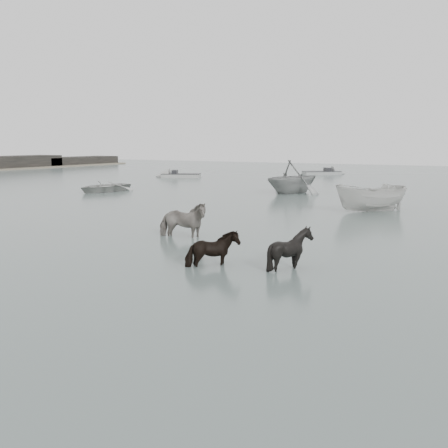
% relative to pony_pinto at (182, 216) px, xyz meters
% --- Properties ---
extents(ground, '(140.00, 140.00, 0.00)m').
position_rel_pony_pinto_xyz_m(ground, '(2.28, -3.39, -0.83)').
color(ground, '#506059').
rests_on(ground, ground).
extents(pony_pinto, '(2.12, 1.35, 1.65)m').
position_rel_pony_pinto_xyz_m(pony_pinto, '(0.00, 0.00, 0.00)').
color(pony_pinto, black).
rests_on(pony_pinto, ground).
extents(pony_dark, '(1.40, 1.53, 1.28)m').
position_rel_pony_pinto_xyz_m(pony_dark, '(3.21, -3.22, -0.19)').
color(pony_dark, black).
rests_on(pony_dark, ground).
extents(pony_black, '(1.57, 1.48, 1.40)m').
position_rel_pony_pinto_xyz_m(pony_black, '(5.21, -2.37, -0.13)').
color(pony_black, black).
rests_on(pony_black, ground).
extents(rowboat_lead, '(3.43, 4.53, 0.88)m').
position_rel_pony_pinto_xyz_m(rowboat_lead, '(-14.85, 11.95, -0.39)').
color(rowboat_lead, '#B5B6B1').
rests_on(rowboat_lead, ground).
extents(rowboat_trail, '(5.51, 5.83, 2.43)m').
position_rel_pony_pinto_xyz_m(rowboat_trail, '(-2.56, 17.51, 0.39)').
color(rowboat_trail, '#949694').
rests_on(rowboat_trail, ground).
extents(boat_small, '(3.93, 3.96, 1.57)m').
position_rel_pony_pinto_xyz_m(boat_small, '(4.42, 10.61, -0.04)').
color(boat_small, beige).
rests_on(boat_small, ground).
extents(skiff_outer, '(5.53, 3.75, 0.75)m').
position_rel_pony_pinto_xyz_m(skiff_outer, '(-18.27, 26.91, -0.45)').
color(skiff_outer, '#A2A29D').
rests_on(skiff_outer, ground).
extents(skiff_far, '(5.32, 4.82, 0.75)m').
position_rel_pony_pinto_xyz_m(skiff_far, '(-7.29, 38.15, -0.45)').
color(skiff_far, '#969896').
rests_on(skiff_far, ground).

